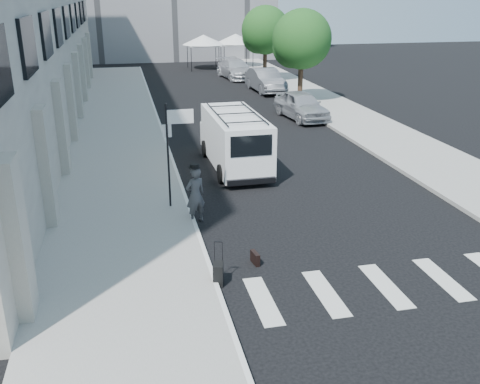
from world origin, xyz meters
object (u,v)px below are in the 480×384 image
parked_car_c (236,69)px  briefcase (255,258)px  businessman (195,195)px  parked_car_a (301,105)px  cargo_van (234,139)px  parked_car_b (266,80)px  suitcase (218,274)px

parked_car_c → briefcase: bearing=-108.1°
businessman → briefcase: businessman is taller
businessman → parked_car_a: businessman is taller
businessman → briefcase: (1.17, -3.14, -0.75)m
cargo_van → businessman: bearing=-114.5°
briefcase → parked_car_b: 26.92m
briefcase → parked_car_a: parked_car_a is taller
briefcase → parked_car_a: size_ratio=0.09×
businessman → suitcase: businessman is taller
parked_car_b → briefcase: bearing=-108.9°
parked_car_a → parked_car_c: 16.13m
briefcase → parked_car_a: bearing=59.3°
suitcase → parked_car_b: 28.07m
cargo_van → parked_car_b: bearing=70.1°
parked_car_c → cargo_van: bearing=-109.1°
businessman → cargo_van: (2.42, 5.49, 0.25)m
briefcase → suitcase: suitcase is taller
businessman → briefcase: 3.44m
briefcase → suitcase: 1.46m
cargo_van → parked_car_b: size_ratio=1.19×
cargo_van → parked_car_c: cargo_van is taller
suitcase → parked_car_c: (7.65, 33.67, 0.49)m
parked_car_a → businessman: bearing=-127.3°
suitcase → parked_car_a: size_ratio=0.24×
briefcase → parked_car_a: (6.93, 16.69, 0.63)m
suitcase → cargo_van: (2.42, 9.49, 0.88)m
briefcase → cargo_van: (1.25, 8.64, 1.00)m
businessman → suitcase: 4.05m
businessman → parked_car_a: 15.78m
parked_car_b → suitcase: bearing=-110.7°
businessman → suitcase: size_ratio=1.66×
briefcase → parked_car_c: (6.48, 32.82, 0.62)m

